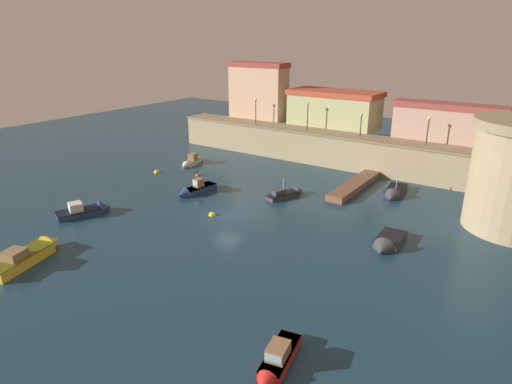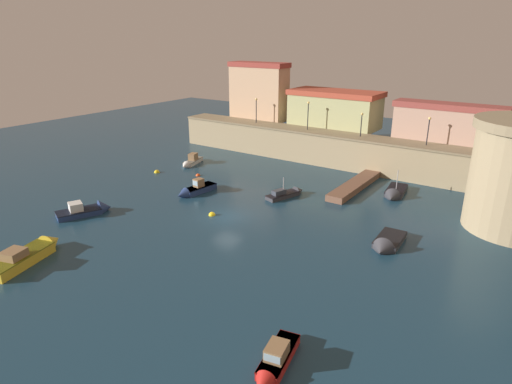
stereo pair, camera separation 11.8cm
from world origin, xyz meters
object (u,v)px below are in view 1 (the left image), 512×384
Objects in this scene: mooring_buoy_2 at (157,173)px; mooring_buoy_0 at (198,176)px; moored_boat_4 at (387,244)px; moored_boat_7 at (276,363)px; moored_boat_1 at (194,190)px; quay_lamp_1 at (308,111)px; quay_lamp_0 at (256,107)px; quay_lamp_3 at (428,126)px; moored_boat_0 at (88,210)px; moored_boat_3 at (30,254)px; moored_boat_2 at (394,193)px; quay_lamp_2 at (361,120)px; moored_boat_6 at (288,193)px; moored_boat_5 at (191,162)px; mooring_buoy_1 at (212,215)px.

mooring_buoy_0 is at bearing 20.90° from mooring_buoy_2.
moored_boat_4 is 16.79m from moored_boat_7.
quay_lamp_1 is at bearing 176.10° from moored_boat_1.
quay_lamp_3 is at bearing 0.00° from quay_lamp_0.
moored_boat_7 is at bearing -82.30° from moored_boat_0.
moored_boat_0 is at bearing -129.18° from quay_lamp_3.
quay_lamp_0 reaches higher than moored_boat_0.
moored_boat_3 is at bearing -117.53° from quay_lamp_3.
moored_boat_2 is 29.29m from moored_boat_7.
quay_lamp_2 is 0.60× the size of moored_boat_6.
mooring_buoy_0 is at bearing -137.10° from quay_lamp_2.
mooring_buoy_2 is (-5.13, -1.96, 0.00)m from mooring_buoy_0.
quay_lamp_0 is 1.08× the size of quay_lamp_3.
moored_boat_1 is at bearing 29.02° from moored_boat_5.
moored_boat_0 is (-23.65, -29.02, -6.05)m from quay_lamp_3.
quay_lamp_3 is at bearing 165.46° from moored_boat_2.
quay_lamp_1 is 17.17m from mooring_buoy_0.
moored_boat_6 is 17.97m from mooring_buoy_2.
moored_boat_3 is (-3.81, -37.18, -6.20)m from quay_lamp_1.
moored_boat_2 is at bearing -45.55° from quay_lamp_2.
quay_lamp_2 is 0.63× the size of moored_boat_4.
moored_boat_0 is 9.21m from moored_boat_3.
quay_lamp_3 is at bearing -19.19° from moored_boat_6.
quay_lamp_3 is at bearing 0.00° from quay_lamp_1.
moored_boat_3 reaches higher than moored_boat_7.
quay_lamp_1 is at bearing 51.60° from mooring_buoy_2.
moored_boat_6 reaches higher than moored_boat_7.
quay_lamp_3 is at bearing 29.43° from mooring_buoy_2.
moored_boat_7 reaches higher than mooring_buoy_2.
moored_boat_7 is (26.31, -36.38, -6.18)m from quay_lamp_0.
moored_boat_1 is 9.61m from mooring_buoy_2.
moored_boat_5 is 5.22m from mooring_buoy_2.
mooring_buoy_2 is (-17.85, -2.07, -0.31)m from moored_boat_6.
moored_boat_1 is 10.12m from moored_boat_6.
moored_boat_1 reaches higher than moored_boat_4.
moored_boat_0 reaches higher than moored_boat_7.
moored_boat_2 is at bearing 129.26° from moored_boat_1.
mooring_buoy_0 is (-25.48, 5.66, -0.28)m from moored_boat_4.
moored_boat_1 is at bearing -0.94° from moored_boat_0.
moored_boat_7 is at bearing -0.98° from moored_boat_2.
moored_boat_4 is at bearing -61.83° from quay_lamp_2.
moored_boat_5 reaches higher than mooring_buoy_1.
moored_boat_1 reaches higher than moored_boat_3.
moored_boat_6 is at bearing 69.50° from mooring_buoy_1.
moored_boat_1 is 0.96× the size of moored_boat_2.
moored_boat_4 is 6.72× the size of mooring_buoy_2.
moored_boat_4 is 7.26× the size of mooring_buoy_1.
moored_boat_1 is (-3.49, -18.92, -6.29)m from quay_lamp_1.
moored_boat_0 is (-8.08, -29.02, -6.33)m from quay_lamp_1.
mooring_buoy_0 is (0.94, -13.93, -6.60)m from quay_lamp_0.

